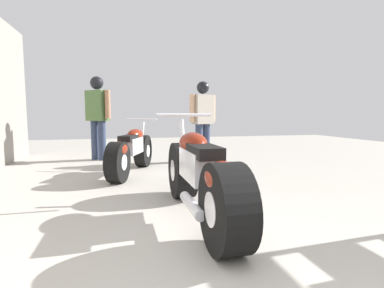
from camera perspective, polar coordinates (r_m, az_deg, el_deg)
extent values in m
plane|color=#A8A399|center=(4.02, -2.60, -8.02)|extent=(16.45, 16.45, 0.00)
cylinder|color=black|center=(3.41, -1.83, -5.05)|extent=(0.23, 0.63, 0.63)
cylinder|color=silver|center=(3.41, -1.83, -5.05)|extent=(0.24, 0.24, 0.24)
cylinder|color=black|center=(2.07, 6.64, -12.26)|extent=(0.23, 0.63, 0.63)
cylinder|color=silver|center=(2.07, 6.64, -12.26)|extent=(0.24, 0.24, 0.24)
cube|color=silver|center=(2.69, 1.34, -4.11)|extent=(0.24, 0.63, 0.28)
ellipsoid|color=maroon|center=(2.88, 0.21, 0.11)|extent=(0.26, 0.52, 0.22)
cube|color=black|center=(2.50, 2.41, -1.43)|extent=(0.22, 0.48, 0.10)
ellipsoid|color=maroon|center=(2.06, 6.22, -6.62)|extent=(0.26, 0.44, 0.24)
cylinder|color=silver|center=(3.33, -1.71, -0.15)|extent=(0.05, 0.25, 0.58)
cylinder|color=silver|center=(3.28, -1.58, 5.65)|extent=(0.61, 0.04, 0.04)
cylinder|color=silver|center=(2.44, -0.02, -11.73)|extent=(0.09, 0.54, 0.09)
cylinder|color=black|center=(5.49, -9.46, -1.32)|extent=(0.38, 0.61, 0.58)
cylinder|color=silver|center=(5.49, -9.46, -1.32)|extent=(0.26, 0.27, 0.22)
cylinder|color=black|center=(4.25, -14.20, -3.46)|extent=(0.38, 0.61, 0.58)
cylinder|color=silver|center=(4.25, -14.20, -3.46)|extent=(0.26, 0.27, 0.22)
cube|color=silver|center=(4.84, -11.57, -0.34)|extent=(0.40, 0.62, 0.25)
ellipsoid|color=maroon|center=(5.02, -10.92, 1.74)|extent=(0.38, 0.52, 0.20)
cube|color=black|center=(4.68, -12.21, 1.10)|extent=(0.33, 0.48, 0.09)
ellipsoid|color=maroon|center=(4.27, -14.05, -0.96)|extent=(0.36, 0.45, 0.22)
cylinder|color=silver|center=(5.42, -9.61, 1.48)|extent=(0.12, 0.23, 0.53)
cylinder|color=silver|center=(5.38, -9.77, 4.73)|extent=(0.54, 0.22, 0.03)
cylinder|color=silver|center=(4.66, -14.00, -3.73)|extent=(0.25, 0.50, 0.08)
cylinder|color=#2D3851|center=(6.43, -17.00, 0.63)|extent=(0.22, 0.22, 0.82)
cylinder|color=#2D3851|center=(6.58, -18.27, 0.70)|extent=(0.22, 0.22, 0.82)
cube|color=#476638|center=(6.48, -17.84, 7.07)|extent=(0.50, 0.49, 0.63)
cylinder|color=#9E7051|center=(6.29, -16.02, 7.41)|extent=(0.16, 0.16, 0.58)
cylinder|color=#9E7051|center=(6.69, -19.56, 7.19)|extent=(0.16, 0.16, 0.58)
sphere|color=black|center=(6.51, -17.96, 11.04)|extent=(0.23, 0.23, 0.23)
sphere|color=black|center=(6.51, -17.97, 11.19)|extent=(0.27, 0.27, 0.27)
cylinder|color=#2D3851|center=(6.08, 2.79, 0.32)|extent=(0.19, 0.19, 0.76)
cylinder|color=#2D3851|center=(5.96, 1.36, 0.22)|extent=(0.19, 0.19, 0.76)
cube|color=#B2A899|center=(5.99, 2.10, 6.70)|extent=(0.48, 0.37, 0.59)
cylinder|color=tan|center=(6.16, 4.05, 6.89)|extent=(0.14, 0.14, 0.54)
cylinder|color=tan|center=(5.84, 0.05, 6.97)|extent=(0.14, 0.14, 0.54)
sphere|color=black|center=(6.02, 2.12, 10.70)|extent=(0.21, 0.21, 0.21)
sphere|color=black|center=(6.02, 2.12, 10.85)|extent=(0.25, 0.25, 0.25)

